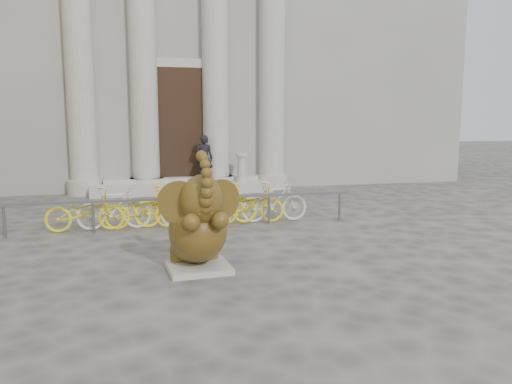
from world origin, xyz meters
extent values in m
plane|color=#474442|center=(0.00, 0.00, 0.00)|extent=(80.00, 80.00, 0.00)
cube|color=gray|center=(0.00, 15.00, 6.00)|extent=(22.00, 10.00, 12.00)
cube|color=black|center=(0.00, 9.92, 2.30)|extent=(2.40, 0.16, 4.00)
cylinder|color=#A8A59E|center=(-3.20, 9.80, 4.00)|extent=(0.90, 0.90, 8.00)
cylinder|color=#A8A59E|center=(-1.20, 9.80, 4.00)|extent=(0.90, 0.90, 8.00)
cylinder|color=#A8A59E|center=(1.20, 9.80, 4.00)|extent=(0.90, 0.90, 8.00)
cylinder|color=#A8A59E|center=(3.20, 9.80, 4.00)|extent=(0.90, 0.90, 8.00)
cube|color=#A8A59E|center=(0.00, 9.40, 0.18)|extent=(6.00, 1.20, 0.36)
cube|color=#A8A59E|center=(-0.56, 0.60, 0.05)|extent=(1.08, 0.98, 0.10)
ellipsoid|color=black|center=(-0.58, 0.82, 0.40)|extent=(0.91, 0.87, 0.64)
ellipsoid|color=black|center=(-0.56, 0.62, 0.68)|extent=(1.06, 1.28, 1.05)
cylinder|color=black|center=(-0.86, 0.93, 0.23)|extent=(0.33, 0.33, 0.26)
cylinder|color=black|center=(-0.32, 0.97, 0.23)|extent=(0.33, 0.33, 0.26)
cylinder|color=black|center=(-0.75, 0.20, 0.88)|extent=(0.29, 0.62, 0.40)
cylinder|color=black|center=(-0.31, 0.23, 0.88)|extent=(0.29, 0.62, 0.40)
ellipsoid|color=black|center=(-0.53, 0.26, 1.25)|extent=(0.73, 0.70, 0.80)
cylinder|color=black|center=(-0.88, 0.35, 1.21)|extent=(0.68, 0.21, 0.68)
cylinder|color=black|center=(-0.20, 0.40, 1.21)|extent=(0.65, 0.31, 0.68)
cone|color=beige|center=(-0.64, 0.05, 1.09)|extent=(0.14, 0.24, 0.11)
cone|color=beige|center=(-0.40, 0.06, 1.09)|extent=(0.11, 0.24, 0.11)
cube|color=slate|center=(-0.48, 3.85, 0.70)|extent=(8.00, 0.06, 0.06)
cylinder|color=slate|center=(-4.28, 3.85, 0.35)|extent=(0.06, 0.06, 0.70)
cylinder|color=slate|center=(-2.48, 3.85, 0.35)|extent=(0.06, 0.06, 0.70)
cylinder|color=slate|center=(-0.48, 3.85, 0.35)|extent=(0.06, 0.06, 0.70)
cylinder|color=slate|center=(1.52, 3.85, 0.35)|extent=(0.06, 0.06, 0.70)
cylinder|color=slate|center=(3.32, 3.85, 0.35)|extent=(0.06, 0.06, 0.70)
imported|color=yellow|center=(-2.68, 4.10, 0.50)|extent=(1.70, 0.50, 1.00)
imported|color=beige|center=(-2.05, 4.10, 0.50)|extent=(1.66, 0.47, 1.00)
imported|color=yellow|center=(-1.42, 4.10, 0.50)|extent=(1.70, 0.50, 1.00)
imported|color=yellow|center=(-0.79, 4.10, 0.50)|extent=(1.66, 0.47, 1.00)
imported|color=beige|center=(-0.16, 4.10, 0.50)|extent=(1.70, 0.50, 1.00)
imported|color=yellow|center=(0.46, 4.10, 0.50)|extent=(1.66, 0.47, 1.00)
imported|color=yellow|center=(1.09, 4.10, 0.50)|extent=(1.70, 0.50, 1.00)
imported|color=beige|center=(1.72, 4.10, 0.50)|extent=(1.66, 0.47, 1.00)
imported|color=black|center=(0.70, 9.22, 1.16)|extent=(0.65, 0.50, 1.60)
cylinder|color=#A8A59E|center=(1.95, 9.10, 0.42)|extent=(0.39, 0.39, 0.12)
cylinder|color=#A8A59E|center=(1.95, 9.10, 0.80)|extent=(0.28, 0.28, 0.89)
cylinder|color=#A8A59E|center=(1.95, 9.10, 1.28)|extent=(0.39, 0.39, 0.10)
camera|label=1|loc=(-1.51, -7.44, 2.52)|focal=35.00mm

